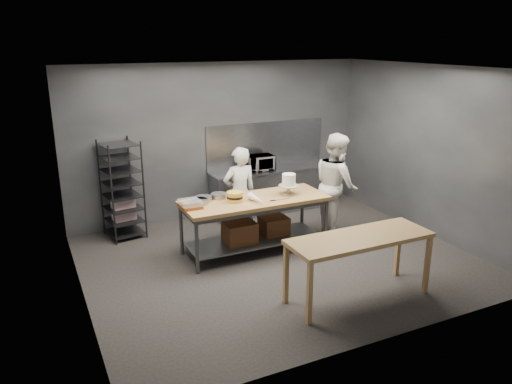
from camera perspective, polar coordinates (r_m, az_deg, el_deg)
ground at (r=8.12m, az=2.67°, el=-7.73°), size 6.00×6.00×0.00m
back_wall at (r=9.83m, az=-4.12°, el=5.88°), size 6.00×0.04×3.00m
work_table at (r=8.22m, az=-0.16°, el=-3.07°), size 2.40×0.90×0.92m
near_counter at (r=6.82m, az=11.77°, el=-5.66°), size 2.00×0.70×0.90m
back_counter at (r=10.20m, az=1.90°, el=0.26°), size 2.60×0.60×0.90m
splashback_panel at (r=10.24m, az=1.18°, el=5.52°), size 2.60×0.02×0.90m
speed_rack at (r=9.07m, az=-15.06°, el=0.17°), size 0.70×0.74×1.75m
chef_behind at (r=8.72m, az=-1.89°, el=-0.14°), size 0.60×0.40×1.65m
chef_right at (r=8.97m, az=9.14°, el=0.82°), size 0.87×1.02×1.85m
microwave at (r=9.91m, az=0.40°, el=3.36°), size 0.54×0.37×0.30m
frosted_cake_stand at (r=8.30m, az=3.76°, el=1.17°), size 0.34×0.34×0.35m
layer_cake at (r=7.95m, az=-2.44°, el=-0.55°), size 0.26×0.26×0.16m
cake_pans at (r=8.03m, az=-5.55°, el=-0.76°), size 0.65×0.42×0.07m
piping_bag at (r=7.90m, az=0.04°, el=-0.80°), size 0.16×0.39×0.12m
offset_spatula at (r=8.03m, az=2.44°, el=-0.92°), size 0.36×0.02×0.02m
pastry_clamshells at (r=7.74m, az=-7.52°, el=-1.37°), size 0.32×0.36×0.11m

